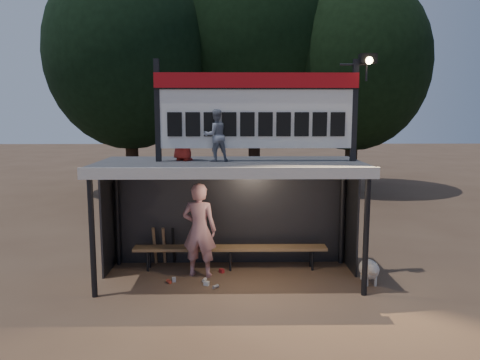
{
  "coord_description": "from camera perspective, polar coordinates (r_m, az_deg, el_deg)",
  "views": [
    {
      "loc": [
        0.05,
        -8.85,
        3.24
      ],
      "look_at": [
        0.2,
        0.4,
        1.9
      ],
      "focal_mm": 35.0,
      "sensor_mm": 36.0,
      "label": 1
    }
  ],
  "objects": [
    {
      "name": "scoreboard_assembly",
      "position": [
        8.86,
        2.38,
        8.78
      ],
      "size": [
        4.1,
        0.27,
        1.99
      ],
      "color": "black",
      "rests_on": "dugout_shelter"
    },
    {
      "name": "dugout_shelter",
      "position": [
        9.2,
        -1.23,
        -0.47
      ],
      "size": [
        5.1,
        2.08,
        2.32
      ],
      "color": "#3D3D40",
      "rests_on": "ground"
    },
    {
      "name": "bench",
      "position": [
        9.81,
        -1.19,
        -8.38
      ],
      "size": [
        4.0,
        0.35,
        0.48
      ],
      "color": "olive",
      "rests_on": "ground"
    },
    {
      "name": "player",
      "position": [
        9.33,
        -4.98,
        -6.07
      ],
      "size": [
        0.76,
        0.58,
        1.88
      ],
      "primitive_type": "imported",
      "rotation": [
        0.0,
        0.0,
        2.93
      ],
      "color": "silver",
      "rests_on": "ground"
    },
    {
      "name": "child_b",
      "position": [
        9.06,
        -6.96,
        5.51
      ],
      "size": [
        0.58,
        0.55,
        1.0
      ],
      "primitive_type": "imported",
      "rotation": [
        0.0,
        0.0,
        2.46
      ],
      "color": "#A52119",
      "rests_on": "dugout_shelter"
    },
    {
      "name": "tree_left",
      "position": [
        19.42,
        -13.4,
        14.74
      ],
      "size": [
        6.46,
        6.46,
        9.27
      ],
      "color": "black",
      "rests_on": "ground"
    },
    {
      "name": "tree_right",
      "position": [
        20.07,
        13.75,
        13.58
      ],
      "size": [
        6.08,
        6.08,
        8.72
      ],
      "color": "#302215",
      "rests_on": "ground"
    },
    {
      "name": "litter",
      "position": [
        9.39,
        -6.02,
        -11.75
      ],
      "size": [
        1.66,
        1.38,
        0.08
      ],
      "color": "#A71C20",
      "rests_on": "ground"
    },
    {
      "name": "bats",
      "position": [
        10.18,
        -9.25,
        -7.9
      ],
      "size": [
        0.48,
        0.33,
        0.84
      ],
      "color": "#9B7148",
      "rests_on": "ground"
    },
    {
      "name": "child_a",
      "position": [
        8.84,
        -2.98,
        5.44
      ],
      "size": [
        0.58,
        0.51,
        0.98
      ],
      "primitive_type": "imported",
      "rotation": [
        0.0,
        0.0,
        3.5
      ],
      "color": "gray",
      "rests_on": "dugout_shelter"
    },
    {
      "name": "dog",
      "position": [
        9.4,
        15.5,
        -10.44
      ],
      "size": [
        0.36,
        0.81,
        0.49
      ],
      "color": "silver",
      "rests_on": "ground"
    },
    {
      "name": "ground",
      "position": [
        9.43,
        -1.2,
        -11.86
      ],
      "size": [
        80.0,
        80.0,
        0.0
      ],
      "primitive_type": "plane",
      "color": "brown",
      "rests_on": "ground"
    },
    {
      "name": "tree_mid",
      "position": [
        20.59,
        1.81,
        16.4
      ],
      "size": [
        7.22,
        7.22,
        10.36
      ],
      "color": "black",
      "rests_on": "ground"
    }
  ]
}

